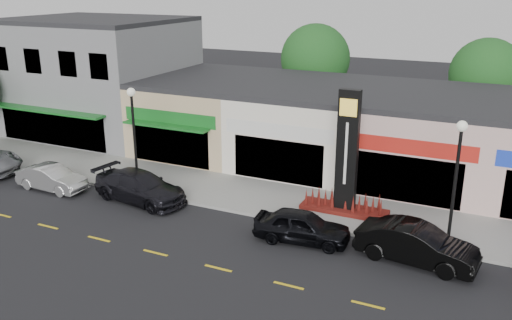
% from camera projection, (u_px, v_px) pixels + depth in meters
% --- Properties ---
extents(ground, '(120.00, 120.00, 0.00)m').
position_uv_depth(ground, '(251.00, 237.00, 23.99)').
color(ground, black).
rests_on(ground, ground).
extents(sidewalk, '(52.00, 4.30, 0.15)m').
position_uv_depth(sidewalk, '(288.00, 201.00, 27.70)').
color(sidewalk, gray).
rests_on(sidewalk, ground).
extents(curb, '(52.00, 0.20, 0.15)m').
position_uv_depth(curb, '(270.00, 218.00, 25.77)').
color(curb, gray).
rests_on(curb, ground).
extents(building_grey_2story, '(12.00, 10.95, 8.30)m').
position_uv_depth(building_grey_2story, '(98.00, 76.00, 39.81)').
color(building_grey_2story, slate).
rests_on(building_grey_2story, ground).
extents(shop_beige, '(7.00, 10.85, 4.80)m').
position_uv_depth(shop_beige, '(211.00, 112.00, 36.51)').
color(shop_beige, tan).
rests_on(shop_beige, ground).
extents(shop_cream, '(7.00, 10.01, 4.80)m').
position_uv_depth(shop_cream, '(309.00, 123.00, 33.69)').
color(shop_cream, silver).
rests_on(shop_cream, ground).
extents(shop_pink_w, '(7.00, 10.01, 4.80)m').
position_uv_depth(shop_pink_w, '(425.00, 136.00, 30.87)').
color(shop_pink_w, '#C69997').
rests_on(shop_pink_w, ground).
extents(tree_rear_west, '(5.20, 5.20, 7.83)m').
position_uv_depth(tree_rear_west, '(315.00, 59.00, 40.70)').
color(tree_rear_west, '#382619').
rests_on(tree_rear_west, ground).
extents(tree_rear_mid, '(4.80, 4.80, 7.29)m').
position_uv_depth(tree_rear_mid, '(486.00, 74.00, 35.97)').
color(tree_rear_mid, '#382619').
rests_on(tree_rear_mid, ground).
extents(lamp_west_near, '(0.44, 0.44, 5.47)m').
position_uv_depth(lamp_west_near, '(134.00, 128.00, 28.27)').
color(lamp_west_near, black).
rests_on(lamp_west_near, sidewalk).
extents(lamp_east_near, '(0.44, 0.44, 5.47)m').
position_uv_depth(lamp_east_near, '(456.00, 172.00, 21.81)').
color(lamp_east_near, black).
rests_on(lamp_east_near, sidewalk).
extents(pylon_sign, '(4.20, 1.30, 6.00)m').
position_uv_depth(pylon_sign, '(346.00, 170.00, 25.67)').
color(pylon_sign, '#4E130D').
rests_on(pylon_sign, sidewalk).
extents(car_white_van, '(1.49, 4.10, 1.34)m').
position_uv_depth(car_white_van, '(52.00, 178.00, 29.26)').
color(car_white_van, '#BBBBBB').
rests_on(car_white_van, ground).
extents(car_dark_sedan, '(2.85, 5.53, 1.53)m').
position_uv_depth(car_dark_sedan, '(140.00, 187.00, 27.74)').
color(car_dark_sedan, black).
rests_on(car_dark_sedan, ground).
extents(car_black_sedan, '(2.12, 4.34, 1.43)m').
position_uv_depth(car_black_sedan, '(302.00, 226.00, 23.43)').
color(car_black_sedan, black).
rests_on(car_black_sedan, ground).
extents(car_black_conv, '(2.26, 4.98, 1.58)m').
position_uv_depth(car_black_conv, '(416.00, 244.00, 21.66)').
color(car_black_conv, black).
rests_on(car_black_conv, ground).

